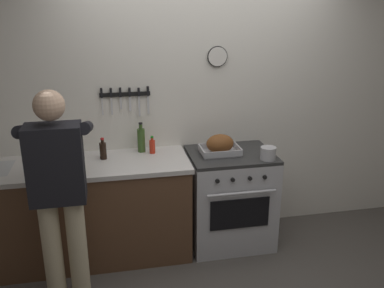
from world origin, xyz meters
The scene contains 10 objects.
wall_back centered at (0.00, 1.35, 1.30)m, with size 6.00×0.13×2.60m.
counter_block centered at (-1.21, 0.99, 0.46)m, with size 2.03×0.65×0.90m.
stove centered at (0.22, 0.99, 0.45)m, with size 0.76×0.67×0.90m.
person_cook centered at (-1.23, 0.41, 0.95)m, with size 0.51×0.63×1.66m.
roasting_pan centered at (0.12, 0.99, 0.98)m, with size 0.35×0.26×0.18m.
saucepan centered at (0.49, 0.77, 0.96)m, with size 0.14×0.14×0.11m.
cutting_board centered at (-1.25, 0.86, 0.91)m, with size 0.36×0.24×0.02m, color tan.
bottle_olive_oil centered at (-0.57, 1.19, 1.01)m, with size 0.07×0.07×0.27m.
bottle_soy_sauce centered at (-0.91, 1.07, 0.98)m, with size 0.06×0.06×0.19m.
bottle_hot_sauce centered at (-0.48, 1.14, 0.96)m, with size 0.05×0.05×0.16m.
Camera 1 is at (-0.84, -2.43, 2.20)m, focal length 39.21 mm.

